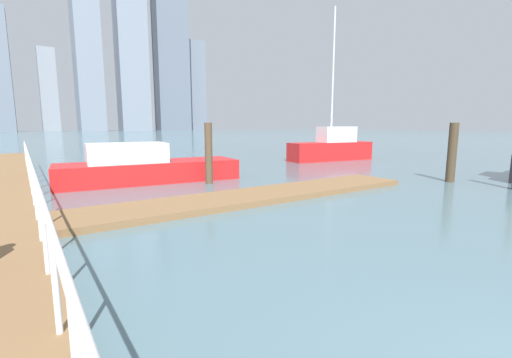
% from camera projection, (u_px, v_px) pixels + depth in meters
% --- Properties ---
extents(ground_plane, '(300.00, 300.00, 0.00)m').
position_uv_depth(ground_plane, '(100.00, 170.00, 18.05)').
color(ground_plane, slate).
extents(floating_dock, '(12.39, 2.00, 0.18)m').
position_uv_depth(floating_dock, '(254.00, 196.00, 11.01)').
color(floating_dock, olive).
rests_on(floating_dock, ground_plane).
extents(boardwalk_railing, '(0.06, 27.02, 1.08)m').
position_uv_depth(boardwalk_railing, '(32.00, 175.00, 7.65)').
color(boardwalk_railing, white).
rests_on(boardwalk_railing, boardwalk).
extents(dock_piling_1, '(0.30, 0.30, 2.43)m').
position_uv_depth(dock_piling_1, '(209.00, 153.00, 13.79)').
color(dock_piling_1, brown).
rests_on(dock_piling_1, ground_plane).
extents(dock_piling_2, '(0.35, 0.35, 2.43)m').
position_uv_depth(dock_piling_2, '(452.00, 153.00, 14.19)').
color(dock_piling_2, '#473826').
rests_on(dock_piling_2, ground_plane).
extents(moored_boat_0, '(6.15, 2.25, 9.74)m').
position_uv_depth(moored_boat_0, '(332.00, 147.00, 23.17)').
color(moored_boat_0, red).
rests_on(moored_boat_0, ground_plane).
extents(moored_boat_2, '(7.36, 2.91, 1.62)m').
position_uv_depth(moored_boat_2, '(145.00, 167.00, 14.29)').
color(moored_boat_2, red).
rests_on(moored_boat_2, ground_plane).
extents(skyline_tower_3, '(6.29, 6.92, 32.86)m').
position_uv_depth(skyline_tower_3, '(48.00, 90.00, 140.40)').
color(skyline_tower_3, '#8C939E').
rests_on(skyline_tower_3, ground_plane).
extents(skyline_tower_4, '(9.45, 13.92, 57.70)m').
position_uv_depth(skyline_tower_4, '(87.00, 56.00, 134.63)').
color(skyline_tower_4, gray).
rests_on(skyline_tower_4, ground_plane).
extents(skyline_tower_5, '(12.68, 14.68, 69.55)m').
position_uv_depth(skyline_tower_5, '(131.00, 47.00, 144.20)').
color(skyline_tower_5, gray).
rests_on(skyline_tower_5, ground_plane).
extents(skyline_tower_6, '(14.54, 10.32, 83.89)m').
position_uv_depth(skyline_tower_6, '(170.00, 35.00, 152.50)').
color(skyline_tower_6, slate).
rests_on(skyline_tower_6, ground_plane).
extents(skyline_tower_7, '(12.18, 8.45, 42.29)m').
position_uv_depth(skyline_tower_7, '(192.00, 86.00, 168.56)').
color(skyline_tower_7, slate).
rests_on(skyline_tower_7, ground_plane).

